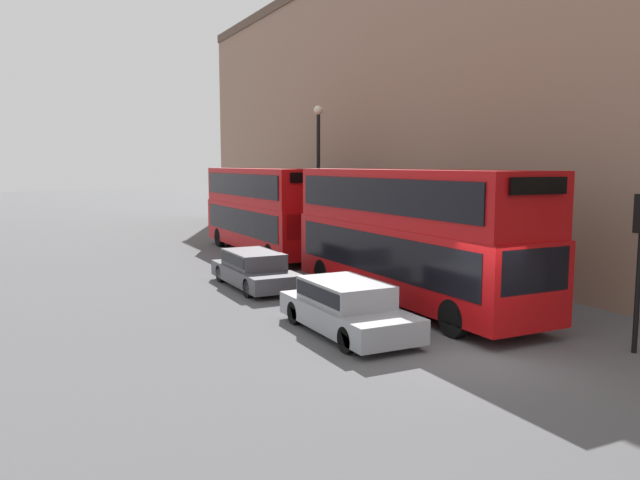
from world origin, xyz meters
The scene contains 7 objects.
ground_plane centered at (0.00, 0.00, 0.00)m, with size 200.00×200.00×0.00m, color #515154.
bus_leading centered at (1.60, 5.17, 2.35)m, with size 2.59×10.61×4.25m.
bus_second_in_queue centered at (1.60, 17.63, 2.33)m, with size 2.59×10.59×4.21m.
car_dark_sedan centered at (-1.80, 3.06, 0.73)m, with size 1.87×4.66×1.38m.
car_hatchback centered at (-1.80, 9.94, 0.69)m, with size 1.80×4.78×1.30m.
street_lamp centered at (3.74, 15.92, 4.37)m, with size 0.44×0.44×7.17m.
pedestrian centered at (4.30, 16.96, 0.84)m, with size 0.36×0.36×1.81m.
Camera 1 is at (-9.54, -10.93, 4.41)m, focal length 35.00 mm.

